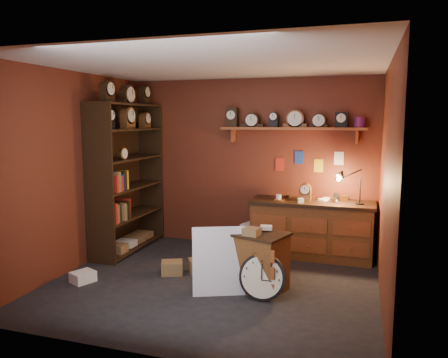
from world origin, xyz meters
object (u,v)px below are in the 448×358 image
Objects in this scene: shelving_unit at (125,171)px; big_round_clock at (262,277)px; workbench at (311,226)px; low_cabinet at (259,259)px.

big_round_clock is at bearing -27.47° from shelving_unit.
shelving_unit is 1.42× the size of workbench.
big_round_clock is (2.49, -1.30, -0.99)m from shelving_unit.
shelving_unit is 2.75m from low_cabinet.
shelving_unit is 4.76× the size of big_round_clock.
low_cabinet is (2.40, -1.03, -0.87)m from shelving_unit.
shelving_unit is 3.23× the size of low_cabinet.
workbench is at bearing 92.01° from low_cabinet.
workbench is 3.35× the size of big_round_clock.
workbench is 1.59m from low_cabinet.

